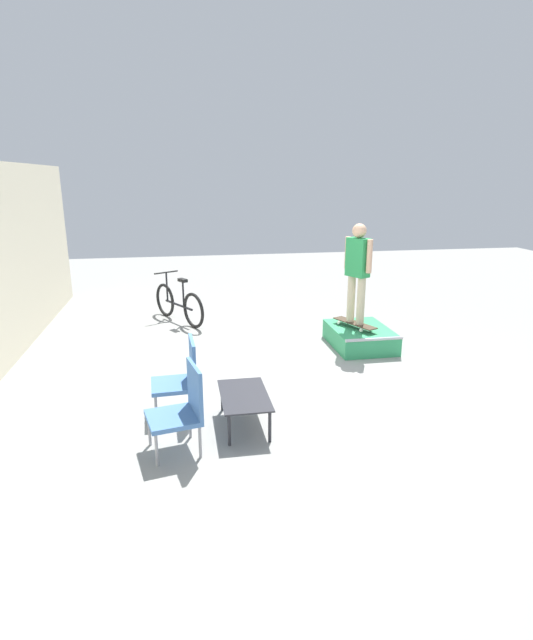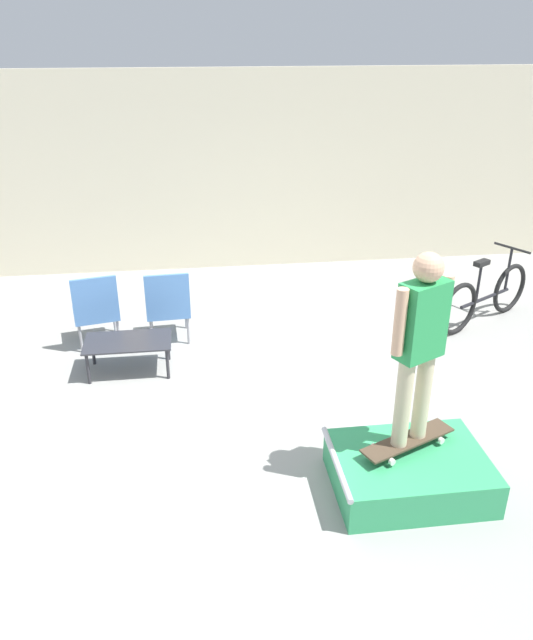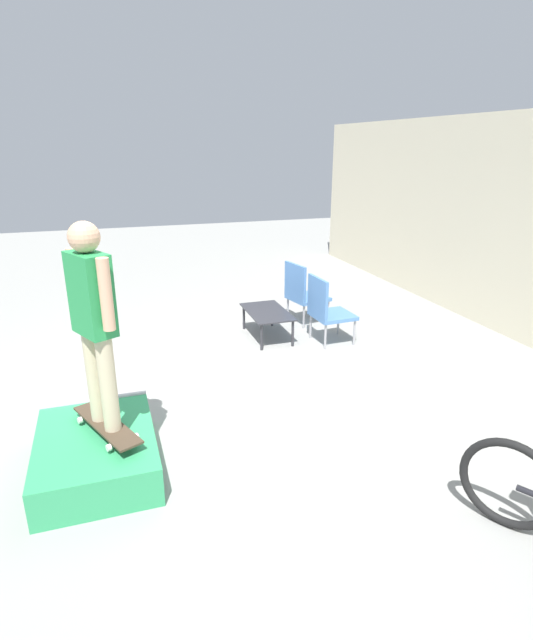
# 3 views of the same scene
# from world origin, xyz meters

# --- Properties ---
(ground_plane) EXTENTS (24.00, 24.00, 0.00)m
(ground_plane) POSITION_xyz_m (0.00, 0.00, 0.00)
(ground_plane) COLOR gray
(skate_ramp_box) EXTENTS (1.28, 0.94, 0.35)m
(skate_ramp_box) POSITION_xyz_m (1.30, -1.30, 0.16)
(skate_ramp_box) COLOR #339E60
(skate_ramp_box) RESTS_ON ground_plane
(skateboard_on_ramp) EXTENTS (0.88, 0.54, 0.07)m
(skateboard_on_ramp) POSITION_xyz_m (1.30, -1.20, 0.41)
(skateboard_on_ramp) COLOR #473828
(skateboard_on_ramp) RESTS_ON skate_ramp_box
(person_skater) EXTENTS (0.52, 0.35, 1.64)m
(person_skater) POSITION_xyz_m (1.30, -1.20, 1.38)
(person_skater) COLOR #C6B793
(person_skater) RESTS_ON skateboard_on_ramp
(coffee_table) EXTENTS (0.95, 0.54, 0.39)m
(coffee_table) POSITION_xyz_m (-1.15, 0.99, 0.34)
(coffee_table) COLOR #2D2D33
(coffee_table) RESTS_ON ground_plane
(patio_chair_left) EXTENTS (0.62, 0.62, 0.93)m
(patio_chair_left) POSITION_xyz_m (-1.56, 1.69, 0.49)
(patio_chair_left) COLOR #99999E
(patio_chair_left) RESTS_ON ground_plane
(patio_chair_right) EXTENTS (0.55, 0.55, 0.93)m
(patio_chair_right) POSITION_xyz_m (-0.71, 1.69, 0.49)
(patio_chair_right) COLOR #99999E
(patio_chair_right) RESTS_ON ground_plane
(bicycle) EXTENTS (1.57, 0.94, 0.95)m
(bicycle) POSITION_xyz_m (3.35, 1.70, 0.36)
(bicycle) COLOR black
(bicycle) RESTS_ON ground_plane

